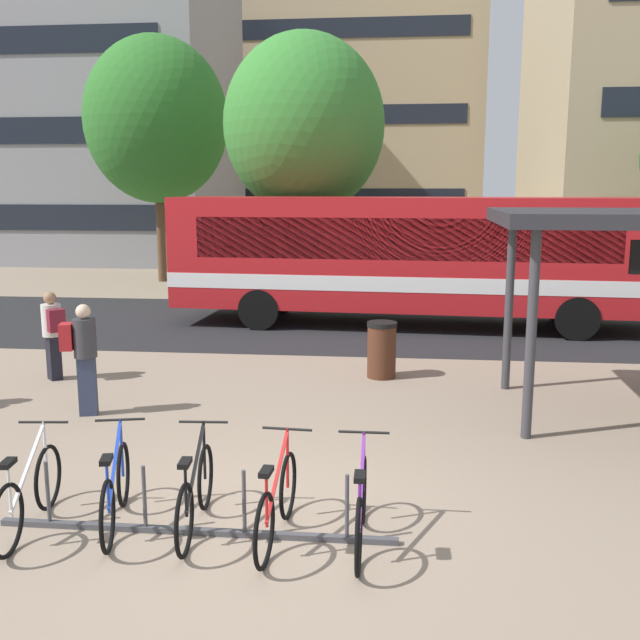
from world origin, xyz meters
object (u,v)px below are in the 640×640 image
commuter_red_pack_2 (83,352)px  street_tree_1 (304,125)px  city_bus (418,255)px  parked_bicycle_white_0 (29,495)px  trash_bin (382,350)px  parked_bicycle_blue_1 (116,491)px  parked_bicycle_black_2 (196,494)px  street_tree_0 (157,120)px  parked_bicycle_purple_4 (361,508)px  parked_bicycle_red_3 (277,504)px  commuter_maroon_pack_0 (53,330)px

commuter_red_pack_2 → street_tree_1: bearing=64.7°
city_bus → parked_bicycle_white_0: bearing=-106.5°
commuter_red_pack_2 → trash_bin: (4.44, 2.70, -0.47)m
street_tree_1 → parked_bicycle_blue_1: bearing=-90.4°
city_bus → parked_bicycle_black_2: city_bus is taller
trash_bin → parked_bicycle_white_0: bearing=-118.1°
commuter_red_pack_2 → street_tree_0: 16.90m
parked_bicycle_purple_4 → parked_bicycle_white_0: bearing=90.3°
parked_bicycle_black_2 → parked_bicycle_red_3: bearing=-102.6°
city_bus → trash_bin: bearing=-95.1°
city_bus → street_tree_0: bearing=142.8°
parked_bicycle_blue_1 → parked_bicycle_red_3: (1.68, -0.12, 0.00)m
commuter_red_pack_2 → street_tree_1: 11.96m
trash_bin → parked_bicycle_black_2: bearing=-105.7°
commuter_red_pack_2 → parked_bicycle_red_3: bearing=-60.7°
city_bus → trash_bin: 5.34m
parked_bicycle_blue_1 → parked_bicycle_purple_4: bearing=-106.1°
trash_bin → street_tree_1: street_tree_1 is taller
parked_bicycle_white_0 → commuter_maroon_pack_0: (-2.46, 5.59, 0.54)m
parked_bicycle_blue_1 → parked_bicycle_red_3: 1.68m
parked_bicycle_white_0 → trash_bin: size_ratio=1.67×
parked_bicycle_red_3 → trash_bin: trash_bin is taller
parked_bicycle_blue_1 → commuter_maroon_pack_0: bearing=18.4°
parked_bicycle_blue_1 → street_tree_1: bearing=-13.3°
parked_bicycle_black_2 → trash_bin: size_ratio=1.67×
parked_bicycle_black_2 → parked_bicycle_purple_4: same height
parked_bicycle_purple_4 → commuter_red_pack_2: 5.73m
city_bus → commuter_maroon_pack_0: size_ratio=7.59×
parked_bicycle_red_3 → parked_bicycle_purple_4: (0.82, -0.02, 0.00)m
trash_bin → commuter_maroon_pack_0: bearing=-172.3°
street_tree_1 → trash_bin: bearing=-73.4°
city_bus → commuter_red_pack_2: city_bus is taller
parked_bicycle_blue_1 → city_bus: bearing=-29.4°
parked_bicycle_red_3 → parked_bicycle_purple_4: size_ratio=1.00×
parked_bicycle_white_0 → commuter_red_pack_2: bearing=9.8°
parked_bicycle_white_0 → street_tree_0: street_tree_0 is taller
parked_bicycle_blue_1 → commuter_maroon_pack_0: (-3.30, 5.42, 0.54)m
parked_bicycle_red_3 → street_tree_1: street_tree_1 is taller
city_bus → parked_bicycle_blue_1: 11.91m
city_bus → street_tree_0: size_ratio=1.39×
parked_bicycle_black_2 → commuter_red_pack_2: 4.47m
trash_bin → city_bus: bearing=81.5°
parked_bicycle_white_0 → parked_bicycle_red_3: same height
city_bus → parked_bicycle_blue_1: (-3.34, -11.35, -1.39)m
parked_bicycle_blue_1 → parked_bicycle_purple_4: same height
city_bus → trash_bin: city_bus is taller
parked_bicycle_white_0 → commuter_maroon_pack_0: bearing=17.9°
parked_bicycle_white_0 → parked_bicycle_purple_4: bearing=-95.3°
street_tree_0 → city_bus: bearing=-40.6°
commuter_maroon_pack_0 → city_bus: bearing=-92.7°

